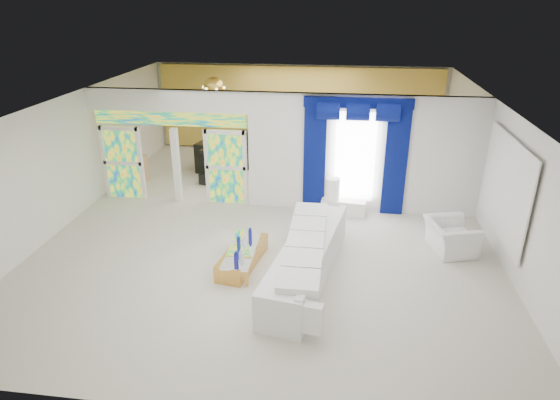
# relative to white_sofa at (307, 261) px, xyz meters

# --- Properties ---
(floor) EXTENTS (12.00, 12.00, 0.00)m
(floor) POSITION_rel_white_sofa_xyz_m (-1.00, 2.45, -0.37)
(floor) COLOR #B7AF9E
(floor) RESTS_ON ground
(dividing_wall) EXTENTS (5.70, 0.18, 3.00)m
(dividing_wall) POSITION_rel_white_sofa_xyz_m (1.15, 3.45, 1.13)
(dividing_wall) COLOR white
(dividing_wall) RESTS_ON ground
(dividing_header) EXTENTS (4.30, 0.18, 0.55)m
(dividing_header) POSITION_rel_white_sofa_xyz_m (-3.85, 3.45, 2.35)
(dividing_header) COLOR white
(dividing_header) RESTS_ON dividing_wall
(stained_panel_left) EXTENTS (0.95, 0.04, 2.00)m
(stained_panel_left) POSITION_rel_white_sofa_xyz_m (-5.27, 3.45, 0.63)
(stained_panel_left) COLOR #994C3F
(stained_panel_left) RESTS_ON ground
(stained_panel_right) EXTENTS (0.95, 0.04, 2.00)m
(stained_panel_right) POSITION_rel_white_sofa_xyz_m (-2.42, 3.45, 0.63)
(stained_panel_right) COLOR #994C3F
(stained_panel_right) RESTS_ON ground
(stained_transom) EXTENTS (4.00, 0.05, 0.35)m
(stained_transom) POSITION_rel_white_sofa_xyz_m (-3.85, 3.45, 1.88)
(stained_transom) COLOR #994C3F
(stained_transom) RESTS_ON dividing_header
(window_pane) EXTENTS (1.00, 0.02, 2.30)m
(window_pane) POSITION_rel_white_sofa_xyz_m (0.90, 3.35, 1.08)
(window_pane) COLOR white
(window_pane) RESTS_ON dividing_wall
(blue_drape_left) EXTENTS (0.55, 0.10, 2.80)m
(blue_drape_left) POSITION_rel_white_sofa_xyz_m (-0.10, 3.32, 1.03)
(blue_drape_left) COLOR #030D41
(blue_drape_left) RESTS_ON ground
(blue_drape_right) EXTENTS (0.55, 0.10, 2.80)m
(blue_drape_right) POSITION_rel_white_sofa_xyz_m (1.90, 3.32, 1.03)
(blue_drape_right) COLOR #030D41
(blue_drape_right) RESTS_ON ground
(blue_pelmet) EXTENTS (2.60, 0.12, 0.25)m
(blue_pelmet) POSITION_rel_white_sofa_xyz_m (0.90, 3.32, 2.45)
(blue_pelmet) COLOR #030D41
(blue_pelmet) RESTS_ON dividing_wall
(wall_mirror) EXTENTS (0.04, 2.70, 1.90)m
(wall_mirror) POSITION_rel_white_sofa_xyz_m (3.94, 1.45, 1.18)
(wall_mirror) COLOR white
(wall_mirror) RESTS_ON ground
(gold_curtains) EXTENTS (9.70, 0.12, 2.90)m
(gold_curtains) POSITION_rel_white_sofa_xyz_m (-1.00, 8.35, 1.13)
(gold_curtains) COLOR #BA852C
(gold_curtains) RESTS_ON ground
(white_sofa) EXTENTS (1.49, 3.97, 0.74)m
(white_sofa) POSITION_rel_white_sofa_xyz_m (0.00, 0.00, 0.00)
(white_sofa) COLOR silver
(white_sofa) RESTS_ON ground
(coffee_table) EXTENTS (0.83, 1.73, 0.37)m
(coffee_table) POSITION_rel_white_sofa_xyz_m (-1.35, 0.30, -0.19)
(coffee_table) COLOR gold
(coffee_table) RESTS_ON ground
(console_table) EXTENTS (1.15, 0.48, 0.37)m
(console_table) POSITION_rel_white_sofa_xyz_m (0.69, 3.14, -0.18)
(console_table) COLOR white
(console_table) RESTS_ON ground
(table_lamp) EXTENTS (0.36, 0.36, 0.58)m
(table_lamp) POSITION_rel_white_sofa_xyz_m (0.39, 3.14, 0.29)
(table_lamp) COLOR white
(table_lamp) RESTS_ON console_table
(armchair) EXTENTS (1.16, 1.26, 0.69)m
(armchair) POSITION_rel_white_sofa_xyz_m (3.02, 1.49, -0.02)
(armchair) COLOR silver
(armchair) RESTS_ON ground
(grand_piano) EXTENTS (1.82, 2.15, 0.94)m
(grand_piano) POSITION_rel_white_sofa_xyz_m (-3.05, 6.28, 0.10)
(grand_piano) COLOR black
(grand_piano) RESTS_ON ground
(piano_bench) EXTENTS (1.03, 0.60, 0.32)m
(piano_bench) POSITION_rel_white_sofa_xyz_m (-3.05, 4.68, -0.21)
(piano_bench) COLOR black
(piano_bench) RESTS_ON ground
(tv_console) EXTENTS (0.62, 0.57, 0.79)m
(tv_console) POSITION_rel_white_sofa_xyz_m (-5.46, 4.62, 0.03)
(tv_console) COLOR tan
(tv_console) RESTS_ON ground
(chandelier) EXTENTS (0.60, 0.60, 0.60)m
(chandelier) POSITION_rel_white_sofa_xyz_m (-3.30, 5.85, 2.28)
(chandelier) COLOR gold
(chandelier) RESTS_ON ceiling
(decanters) EXTENTS (0.22, 1.20, 0.25)m
(decanters) POSITION_rel_white_sofa_xyz_m (-1.34, 0.22, 0.09)
(decanters) COLOR silver
(decanters) RESTS_ON coffee_table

